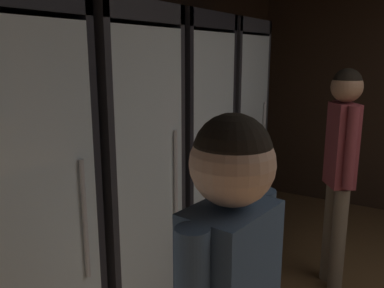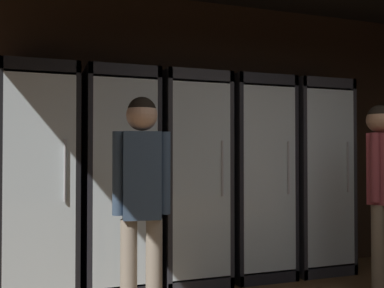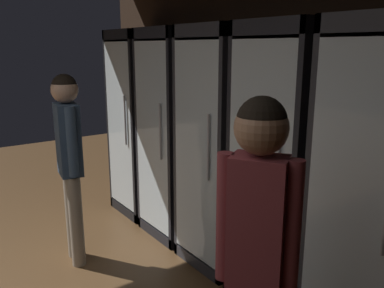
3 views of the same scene
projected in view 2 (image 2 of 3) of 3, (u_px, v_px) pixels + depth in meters
wall_back at (234, 137)px, 4.69m from camera, size 6.00×0.06×2.80m
cooler_far_left at (40, 183)px, 3.77m from camera, size 0.63×0.58×1.98m
cooler_left at (119, 182)px, 4.00m from camera, size 0.63×0.58×1.98m
cooler_center at (191, 180)px, 4.22m from camera, size 0.63×0.58×1.98m
cooler_right at (255, 178)px, 4.44m from camera, size 0.63×0.58×1.98m
cooler_far_right at (312, 177)px, 4.66m from camera, size 0.63×0.58×1.98m
shopper_near at (380, 177)px, 3.73m from camera, size 0.31×0.25×1.64m
shopper_far at (142, 189)px, 2.97m from camera, size 0.39×0.21×1.61m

